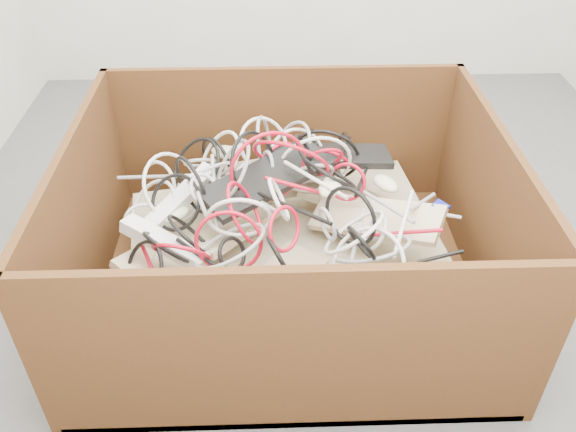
{
  "coord_description": "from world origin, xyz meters",
  "views": [
    {
      "loc": [
        -0.22,
        -1.73,
        1.45
      ],
      "look_at": [
        -0.17,
        -0.23,
        0.3
      ],
      "focal_mm": 36.88,
      "sensor_mm": 36.0,
      "label": 1
    }
  ],
  "objects_px": {
    "cardboard_box": "(282,257)",
    "power_strip_left": "(181,198)",
    "power_strip_right": "(164,243)",
    "vga_plug": "(440,207)"
  },
  "relations": [
    {
      "from": "cardboard_box",
      "to": "power_strip_left",
      "type": "height_order",
      "value": "cardboard_box"
    },
    {
      "from": "cardboard_box",
      "to": "power_strip_right",
      "type": "bearing_deg",
      "value": -154.14
    },
    {
      "from": "power_strip_left",
      "to": "vga_plug",
      "type": "xyz_separation_m",
      "value": [
        0.81,
        -0.07,
        -0.0
      ]
    },
    {
      "from": "cardboard_box",
      "to": "vga_plug",
      "type": "xyz_separation_m",
      "value": [
        0.49,
        -0.02,
        0.21
      ]
    },
    {
      "from": "cardboard_box",
      "to": "vga_plug",
      "type": "height_order",
      "value": "cardboard_box"
    },
    {
      "from": "cardboard_box",
      "to": "power_strip_right",
      "type": "relative_size",
      "value": 4.69
    },
    {
      "from": "power_strip_left",
      "to": "power_strip_right",
      "type": "bearing_deg",
      "value": -145.73
    },
    {
      "from": "cardboard_box",
      "to": "power_strip_left",
      "type": "xyz_separation_m",
      "value": [
        -0.32,
        0.05,
        0.21
      ]
    },
    {
      "from": "cardboard_box",
      "to": "power_strip_right",
      "type": "height_order",
      "value": "cardboard_box"
    },
    {
      "from": "power_strip_left",
      "to": "vga_plug",
      "type": "height_order",
      "value": "power_strip_left"
    }
  ]
}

